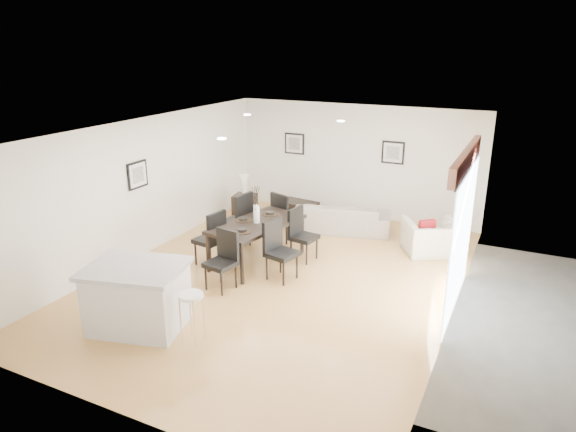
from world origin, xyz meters
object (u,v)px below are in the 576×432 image
at_px(dining_chair_foot, 283,214).
at_px(bar_stool, 191,301).
at_px(dining_chair_wnear, 213,235).
at_px(coffee_table, 299,209).
at_px(dining_table, 257,227).
at_px(dining_chair_wfar, 239,218).
at_px(dining_chair_efar, 300,231).
at_px(side_table, 245,208).
at_px(kitchen_island, 138,296).
at_px(sofa, 341,217).
at_px(dining_chair_head, 224,256).
at_px(dining_chair_enear, 278,246).
at_px(armchair, 432,238).

height_order(dining_chair_foot, bar_stool, dining_chair_foot).
height_order(dining_chair_wnear, coffee_table, dining_chair_wnear).
relative_size(dining_table, dining_chair_wfar, 1.77).
bearing_deg(dining_chair_efar, coffee_table, 34.54).
bearing_deg(side_table, kitchen_island, -78.48).
bearing_deg(sofa, dining_chair_head, 62.65).
bearing_deg(kitchen_island, sofa, 61.76).
bearing_deg(dining_chair_efar, dining_chair_wfar, 100.47).
relative_size(dining_chair_wnear, dining_chair_foot, 1.01).
height_order(dining_chair_foot, coffee_table, dining_chair_foot).
distance_m(dining_chair_wfar, dining_chair_enear, 1.65).
bearing_deg(dining_chair_wnear, kitchen_island, 14.90).
bearing_deg(bar_stool, sofa, 86.50).
bearing_deg(armchair, dining_table, 1.92).
bearing_deg(dining_chair_head, dining_chair_wnear, 144.48).
distance_m(dining_chair_foot, side_table, 1.58).
relative_size(side_table, bar_stool, 0.87).
bearing_deg(coffee_table, dining_table, -73.67).
distance_m(dining_chair_efar, coffee_table, 2.68).
xyz_separation_m(dining_chair_enear, side_table, (-2.09, 2.40, -0.28)).
height_order(dining_table, side_table, dining_table).
relative_size(dining_chair_efar, coffee_table, 1.17).
xyz_separation_m(dining_chair_wfar, dining_chair_foot, (0.64, 0.73, -0.06)).
height_order(armchair, dining_table, dining_table).
distance_m(armchair, dining_chair_wfar, 3.91).
bearing_deg(dining_chair_enear, dining_table, 68.85).
bearing_deg(dining_chair_wfar, dining_chair_wnear, 5.15).
bearing_deg(dining_chair_wfar, armchair, 116.74).
bearing_deg(sofa, dining_chair_enear, 72.41).
bearing_deg(coffee_table, kitchen_island, -82.16).
bearing_deg(bar_stool, dining_chair_efar, 87.64).
relative_size(dining_table, side_table, 3.16).
height_order(dining_chair_wnear, dining_chair_foot, dining_chair_wnear).
height_order(dining_chair_wnear, bar_stool, dining_chair_wnear).
relative_size(dining_chair_enear, bar_stool, 1.44).
bearing_deg(kitchen_island, dining_chair_wnear, 81.85).
distance_m(dining_chair_wnear, kitchen_island, 2.38).
bearing_deg(dining_chair_head, dining_chair_efar, 78.23).
bearing_deg(side_table, armchair, -0.79).
distance_m(armchair, dining_chair_foot, 3.08).
bearing_deg(armchair, sofa, -42.86).
xyz_separation_m(sofa, dining_chair_efar, (-0.18, -1.84, 0.26)).
relative_size(armchair, side_table, 1.62).
bearing_deg(dining_chair_efar, dining_chair_head, 167.90).
xyz_separation_m(armchair, dining_chair_enear, (-2.28, -2.33, 0.26)).
relative_size(sofa, bar_stool, 2.87).
relative_size(dining_chair_wfar, bar_stool, 1.55).
xyz_separation_m(dining_chair_enear, dining_chair_foot, (-0.71, 1.66, -0.01)).
relative_size(sofa, dining_chair_head, 2.10).
height_order(dining_chair_wfar, dining_chair_foot, dining_chair_wfar).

